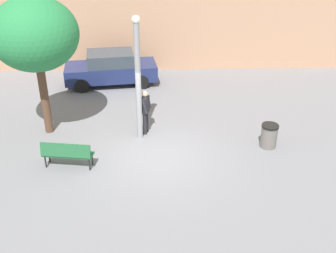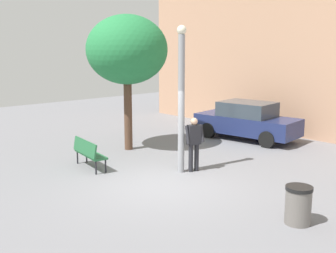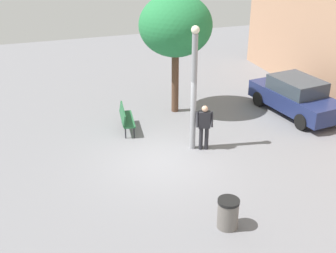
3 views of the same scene
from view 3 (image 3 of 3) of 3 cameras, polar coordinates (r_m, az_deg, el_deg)
ground_plane at (r=15.06m, az=-0.68°, el=-4.46°), size 36.00×36.00×0.00m
lamppost at (r=14.97m, az=3.36°, el=5.13°), size 0.28×0.28×4.39m
person_by_lamppost at (r=15.43m, az=4.70°, el=0.26°), size 0.41×0.63×1.67m
park_bench at (r=17.07m, az=-5.52°, el=1.21°), size 1.65×0.69×0.92m
plaza_tree at (r=17.83m, az=0.98°, el=12.86°), size 2.92×2.92×4.91m
parked_car_navy at (r=19.15m, az=16.13°, el=3.77°), size 4.39×2.25×1.55m
trash_bin at (r=11.96m, az=7.74°, el=-11.04°), size 0.59×0.59×0.85m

